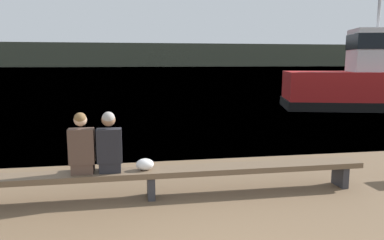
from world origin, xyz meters
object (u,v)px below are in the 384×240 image
person_right (109,145)px  tugboat_red (373,84)px  bench_main (151,175)px  person_left (82,147)px  shopping_bag (145,164)px

person_right → tugboat_red: 15.75m
bench_main → person_left: person_left is taller
shopping_bag → person_right: bearing=-179.2°
shopping_bag → tugboat_red: bearing=41.6°
person_right → tugboat_red: (12.02, 10.17, 0.26)m
person_left → tugboat_red: bearing=39.2°
person_left → tugboat_red: 16.09m
person_right → tugboat_red: tugboat_red is taller
person_left → bench_main: bearing=-0.2°
bench_main → person_left: 1.22m
person_left → shopping_bag: (1.01, 0.01, -0.34)m
bench_main → shopping_bag: shopping_bag is taller
tugboat_red → person_right: bearing=146.2°
bench_main → person_right: size_ratio=7.52×
bench_main → shopping_bag: (-0.09, 0.01, 0.18)m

